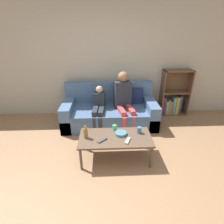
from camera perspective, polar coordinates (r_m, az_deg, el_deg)
ground_plane at (r=2.65m, az=-2.67°, el=-22.50°), size 22.00×22.00×0.00m
wall_back at (r=4.20m, az=-3.16°, el=16.34°), size 12.00×0.06×2.60m
couch at (r=3.96m, az=-0.70°, el=0.21°), size 2.03×0.97×0.87m
bookshelf at (r=4.60m, az=19.26°, el=4.38°), size 0.67×0.28×1.11m
coffee_table at (r=2.82m, az=1.11°, el=-8.76°), size 1.15×0.57×0.41m
person_adult at (r=3.74m, az=3.77°, el=5.05°), size 0.43×0.70×1.18m
person_child at (r=3.72m, az=-4.28°, el=2.05°), size 0.28×0.67×0.88m
cup_near at (r=2.91m, az=8.86°, el=-5.86°), size 0.07×0.07×0.11m
cup_far at (r=2.95m, az=0.82°, el=-5.13°), size 0.07×0.07×0.10m
tv_remote_0 at (r=2.71m, az=-3.25°, el=-9.18°), size 0.16×0.15×0.02m
tv_remote_1 at (r=2.71m, az=5.15°, el=-9.30°), size 0.11×0.18×0.02m
snack_bowl at (r=2.85m, az=2.89°, el=-7.01°), size 0.19×0.19×0.05m
bottle at (r=2.76m, az=-8.61°, el=-6.76°), size 0.07×0.07×0.22m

